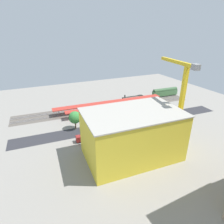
% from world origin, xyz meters
% --- Properties ---
extents(ground_plane, '(171.67, 171.67, 0.00)m').
position_xyz_m(ground_plane, '(0.00, 0.00, 0.00)').
color(ground_plane, gray).
rests_on(ground_plane, ground).
extents(rail_bed, '(107.78, 17.89, 0.01)m').
position_xyz_m(rail_bed, '(0.00, -21.27, 0.00)').
color(rail_bed, '#5B544C').
rests_on(rail_bed, ground).
extents(street_asphalt, '(107.59, 13.80, 0.01)m').
position_xyz_m(street_asphalt, '(0.00, 2.43, 0.00)').
color(street_asphalt, '#2D2D33').
rests_on(street_asphalt, ground).
extents(track_rails, '(107.19, 11.46, 0.12)m').
position_xyz_m(track_rails, '(0.00, -21.27, 0.18)').
color(track_rails, '#9E9EA8').
rests_on(track_rails, ground).
extents(platform_canopy_near, '(53.67, 6.49, 4.24)m').
position_xyz_m(platform_canopy_near, '(0.20, -12.77, 3.99)').
color(platform_canopy_near, '#B73328').
rests_on(platform_canopy_near, ground).
extents(platform_canopy_far, '(66.54, 7.72, 3.98)m').
position_xyz_m(platform_canopy_far, '(-0.81, -19.40, 3.75)').
color(platform_canopy_far, '#B73328').
rests_on(platform_canopy_far, ground).
extents(locomotive, '(15.87, 3.34, 5.00)m').
position_xyz_m(locomotive, '(-19.52, -23.81, 1.77)').
color(locomotive, black).
rests_on(locomotive, ground).
extents(passenger_coach, '(19.28, 3.81, 5.86)m').
position_xyz_m(passenger_coach, '(-44.56, -23.81, 3.07)').
color(passenger_coach, black).
rests_on(passenger_coach, ground).
extents(parked_car_0, '(4.21, 1.91, 1.75)m').
position_xyz_m(parked_car_0, '(-20.88, 6.20, 0.78)').
color(parked_car_0, black).
rests_on(parked_car_0, ground).
extents(parked_car_1, '(4.10, 2.07, 1.56)m').
position_xyz_m(parked_car_1, '(-15.08, 5.78, 0.69)').
color(parked_car_1, black).
rests_on(parked_car_1, ground).
extents(parked_car_2, '(4.76, 1.96, 1.78)m').
position_xyz_m(parked_car_2, '(-7.44, 5.71, 0.78)').
color(parked_car_2, black).
rests_on(parked_car_2, ground).
extents(parked_car_3, '(4.71, 2.21, 1.81)m').
position_xyz_m(parked_car_3, '(-0.78, 5.34, 0.80)').
color(parked_car_3, black).
rests_on(parked_car_3, ground).
extents(parked_car_4, '(4.16, 1.78, 1.61)m').
position_xyz_m(parked_car_4, '(5.21, 5.48, 0.72)').
color(parked_car_4, black).
rests_on(parked_car_4, ground).
extents(construction_building, '(34.06, 21.99, 17.25)m').
position_xyz_m(construction_building, '(10.49, 26.16, 8.63)').
color(construction_building, yellow).
rests_on(construction_building, ground).
extents(construction_roof_slab, '(34.68, 22.61, 0.40)m').
position_xyz_m(construction_roof_slab, '(10.49, 26.16, 17.45)').
color(construction_roof_slab, '#ADA89E').
rests_on(construction_roof_slab, construction_building).
extents(tower_crane, '(5.28, 23.29, 32.87)m').
position_xyz_m(tower_crane, '(-10.72, 24.81, 19.12)').
color(tower_crane, gray).
rests_on(tower_crane, ground).
extents(box_truck_0, '(8.23, 2.44, 3.64)m').
position_xyz_m(box_truck_0, '(17.62, 10.21, 1.77)').
color(box_truck_0, black).
rests_on(box_truck_0, ground).
extents(box_truck_1, '(9.81, 3.09, 3.45)m').
position_xyz_m(box_truck_1, '(22.19, 9.79, 1.68)').
color(box_truck_1, black).
rests_on(box_truck_1, ground).
extents(box_truck_2, '(9.91, 2.86, 3.47)m').
position_xyz_m(box_truck_2, '(16.65, 10.60, 1.70)').
color(box_truck_2, black).
rests_on(box_truck_2, ground).
extents(street_tree_0, '(5.45, 5.45, 8.29)m').
position_xyz_m(street_tree_0, '(-6.44, -2.97, 5.55)').
color(street_tree_0, brown).
rests_on(street_tree_0, ground).
extents(street_tree_1, '(6.38, 6.38, 9.15)m').
position_xyz_m(street_tree_1, '(-18.04, -1.93, 5.94)').
color(street_tree_1, brown).
rests_on(street_tree_1, ground).
extents(street_tree_2, '(5.79, 5.79, 8.75)m').
position_xyz_m(street_tree_2, '(24.36, -2.51, 5.83)').
color(street_tree_2, brown).
rests_on(street_tree_2, ground).
extents(street_tree_3, '(4.47, 4.47, 6.96)m').
position_xyz_m(street_tree_3, '(-13.05, -2.02, 4.69)').
color(street_tree_3, brown).
rests_on(street_tree_3, ground).
extents(traffic_light, '(0.50, 0.36, 6.23)m').
position_xyz_m(traffic_light, '(18.09, -2.45, 4.14)').
color(traffic_light, '#333333').
rests_on(traffic_light, ground).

